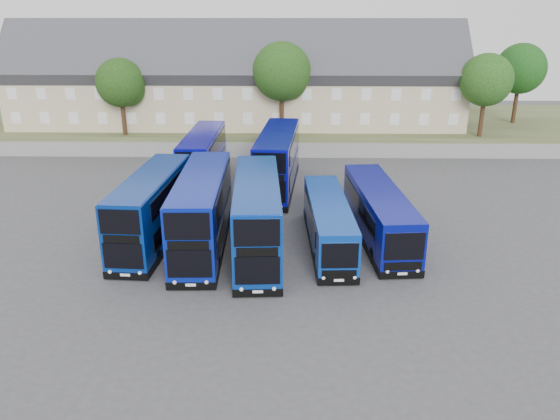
{
  "coord_description": "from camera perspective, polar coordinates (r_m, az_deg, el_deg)",
  "views": [
    {
      "loc": [
        2.85,
        -29.62,
        14.33
      ],
      "look_at": [
        2.24,
        2.79,
        2.2
      ],
      "focal_mm": 35.0,
      "sensor_mm": 36.0,
      "label": 1
    }
  ],
  "objects": [
    {
      "name": "dd_front_right",
      "position": [
        33.16,
        -2.4,
        -0.84
      ],
      "size": [
        3.33,
        11.74,
        4.61
      ],
      "rotation": [
        0.0,
        0.0,
        0.06
      ],
      "color": "navy",
      "rests_on": "ground"
    },
    {
      "name": "coach_east_a",
      "position": [
        34.45,
        5.06,
        -1.49
      ],
      "size": [
        2.83,
        11.09,
        3.0
      ],
      "rotation": [
        0.0,
        0.0,
        0.05
      ],
      "color": "#0837A1",
      "rests_on": "ground"
    },
    {
      "name": "tree_far",
      "position": [
        67.03,
        23.9,
        13.18
      ],
      "size": [
        5.44,
        5.44,
        8.67
      ],
      "color": "#382314",
      "rests_on": "earth_bank"
    },
    {
      "name": "tree_mid",
      "position": [
        55.58,
        0.35,
        14.04
      ],
      "size": [
        5.76,
        5.76,
        9.18
      ],
      "color": "#382314",
      "rests_on": "earth_bank"
    },
    {
      "name": "terrace_row",
      "position": [
        60.4,
        -4.62,
        13.1
      ],
      "size": [
        48.0,
        10.4,
        11.2
      ],
      "color": "tan",
      "rests_on": "earth_bank"
    },
    {
      "name": "dd_front_mid",
      "position": [
        34.21,
        -8.11,
        -0.3
      ],
      "size": [
        3.02,
        11.82,
        4.67
      ],
      "rotation": [
        0.0,
        0.0,
        0.03
      ],
      "color": "#081A93",
      "rests_on": "ground"
    },
    {
      "name": "ground",
      "position": [
        33.03,
        -4.0,
        -5.25
      ],
      "size": [
        120.0,
        120.0,
        0.0
      ],
      "primitive_type": "plane",
      "color": "#424146",
      "rests_on": "ground"
    },
    {
      "name": "dd_front_left",
      "position": [
        35.61,
        -13.21,
        -0.04
      ],
      "size": [
        3.22,
        11.21,
        4.4
      ],
      "rotation": [
        0.0,
        0.0,
        -0.06
      ],
      "color": "navy",
      "rests_on": "ground"
    },
    {
      "name": "dd_rear_right",
      "position": [
        45.12,
        -0.26,
        5.1
      ],
      "size": [
        3.66,
        12.12,
        4.75
      ],
      "rotation": [
        0.0,
        0.0,
        -0.08
      ],
      "color": "#07088F",
      "rests_on": "ground"
    },
    {
      "name": "retaining_wall",
      "position": [
        55.39,
        -1.92,
        6.31
      ],
      "size": [
        70.0,
        0.4,
        1.5
      ],
      "primitive_type": "cube",
      "color": "slate",
      "rests_on": "ground"
    },
    {
      "name": "dd_rear_left",
      "position": [
        46.86,
        -8.03,
        5.23
      ],
      "size": [
        2.66,
        11.01,
        4.36
      ],
      "rotation": [
        0.0,
        0.0,
        -0.01
      ],
      "color": "#080893",
      "rests_on": "ground"
    },
    {
      "name": "tree_east",
      "position": [
        58.44,
        20.85,
        12.4
      ],
      "size": [
        5.12,
        5.12,
        8.16
      ],
      "color": "#382314",
      "rests_on": "earth_bank"
    },
    {
      "name": "coach_east_b",
      "position": [
        36.06,
        10.28,
        -0.47
      ],
      "size": [
        3.5,
        12.26,
        3.31
      ],
      "rotation": [
        0.0,
        0.0,
        0.08
      ],
      "color": "#070D82",
      "rests_on": "ground"
    },
    {
      "name": "earth_bank",
      "position": [
        65.07,
        -1.48,
        8.69
      ],
      "size": [
        80.0,
        20.0,
        2.0
      ],
      "primitive_type": "cube",
      "color": "#49502D",
      "rests_on": "ground"
    },
    {
      "name": "tree_west",
      "position": [
        57.67,
        -16.17,
        12.48
      ],
      "size": [
        4.8,
        4.8,
        7.65
      ],
      "color": "#382314",
      "rests_on": "earth_bank"
    }
  ]
}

